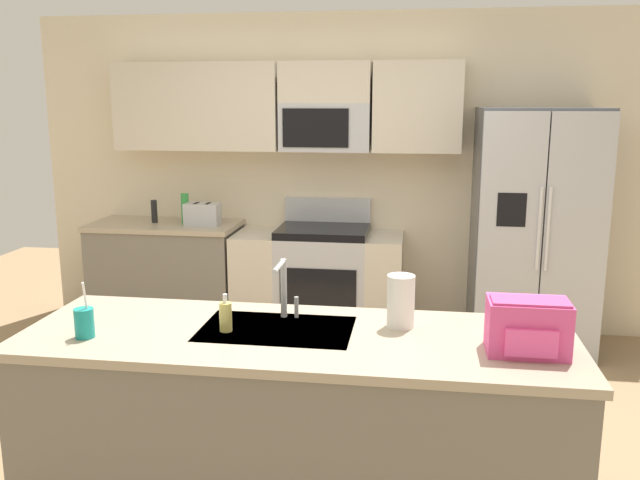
{
  "coord_description": "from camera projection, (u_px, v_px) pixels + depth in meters",
  "views": [
    {
      "loc": [
        0.63,
        -3.4,
        1.91
      ],
      "look_at": [
        0.04,
        0.6,
        1.05
      ],
      "focal_mm": 37.34,
      "sensor_mm": 36.0,
      "label": 1
    }
  ],
  "objects": [
    {
      "name": "refrigerator",
      "position": [
        534.0,
        232.0,
        5.05
      ],
      "size": [
        0.9,
        0.76,
        1.85
      ],
      "color": "#4C4F54",
      "rests_on": "ground"
    },
    {
      "name": "paper_towel_roll",
      "position": [
        401.0,
        301.0,
        2.98
      ],
      "size": [
        0.12,
        0.12,
        0.24
      ],
      "primitive_type": "cylinder",
      "color": "white",
      "rests_on": "island_counter"
    },
    {
      "name": "sink_faucet",
      "position": [
        284.0,
        284.0,
        3.08
      ],
      "size": [
        0.08,
        0.21,
        0.28
      ],
      "color": "#B7BABF",
      "rests_on": "island_counter"
    },
    {
      "name": "island_counter",
      "position": [
        297.0,
        427.0,
        3.01
      ],
      "size": [
        2.43,
        0.83,
        0.9
      ],
      "color": "slate",
      "rests_on": "ground"
    },
    {
      "name": "back_counter",
      "position": [
        167.0,
        275.0,
        5.64
      ],
      "size": [
        1.23,
        0.63,
        0.9
      ],
      "color": "slate",
      "rests_on": "ground"
    },
    {
      "name": "toaster",
      "position": [
        203.0,
        214.0,
        5.43
      ],
      "size": [
        0.28,
        0.16,
        0.18
      ],
      "color": "#B7BABF",
      "rests_on": "back_counter"
    },
    {
      "name": "pepper_mill",
      "position": [
        154.0,
        211.0,
        5.54
      ],
      "size": [
        0.05,
        0.05,
        0.19
      ],
      "primitive_type": "cylinder",
      "color": "black",
      "rests_on": "back_counter"
    },
    {
      "name": "drink_cup_teal",
      "position": [
        84.0,
        323.0,
        2.86
      ],
      "size": [
        0.08,
        0.08,
        0.25
      ],
      "color": "teal",
      "rests_on": "island_counter"
    },
    {
      "name": "backpack",
      "position": [
        528.0,
        326.0,
        2.67
      ],
      "size": [
        0.32,
        0.22,
        0.23
      ],
      "color": "#EA4C93",
      "rests_on": "island_counter"
    },
    {
      "name": "bottle_green",
      "position": [
        185.0,
        208.0,
        5.5
      ],
      "size": [
        0.06,
        0.06,
        0.25
      ],
      "primitive_type": "cylinder",
      "color": "green",
      "rests_on": "back_counter"
    },
    {
      "name": "ground_plane",
      "position": [
        298.0,
        442.0,
        3.78
      ],
      "size": [
        9.0,
        9.0,
        0.0
      ],
      "primitive_type": "plane",
      "color": "#997A56",
      "rests_on": "ground"
    },
    {
      "name": "range_oven",
      "position": [
        319.0,
        282.0,
        5.45
      ],
      "size": [
        1.36,
        0.61,
        1.1
      ],
      "color": "#B7BABF",
      "rests_on": "ground"
    },
    {
      "name": "kitchen_wall_unit",
      "position": [
        325.0,
        153.0,
        5.51
      ],
      "size": [
        5.2,
        0.43,
        2.6
      ],
      "color": "beige",
      "rests_on": "ground"
    },
    {
      "name": "soap_dispenser",
      "position": [
        226.0,
        316.0,
        2.94
      ],
      "size": [
        0.06,
        0.06,
        0.17
      ],
      "color": "#D8CC66",
      "rests_on": "island_counter"
    }
  ]
}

